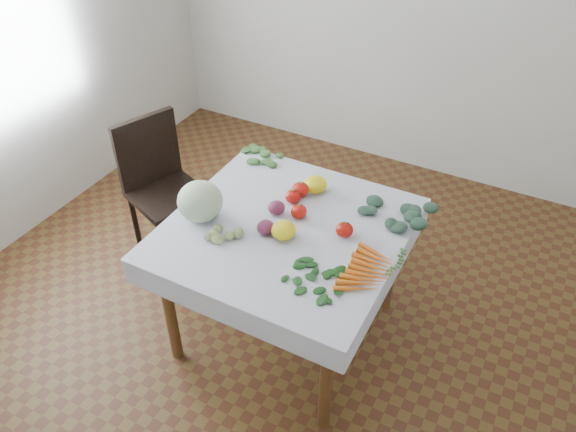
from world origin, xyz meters
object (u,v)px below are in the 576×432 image
object	(u,v)px
cabbage	(200,201)
heirloom_back	(315,184)
table	(286,243)
chair	(160,179)
carrot_bunch	(369,271)

from	to	relation	value
cabbage	heirloom_back	world-z (taller)	cabbage
cabbage	heirloom_back	distance (m)	0.62
table	chair	xyz separation A→B (m)	(-1.05, 0.29, -0.13)
cabbage	table	bearing A→B (deg)	17.55
cabbage	carrot_bunch	distance (m)	0.89
cabbage	heirloom_back	size ratio (longest dim) A/B	1.83
table	heirloom_back	bearing A→B (deg)	90.85
table	carrot_bunch	xyz separation A→B (m)	(0.48, -0.11, 0.12)
table	chair	bearing A→B (deg)	164.34
chair	carrot_bunch	size ratio (longest dim) A/B	2.61
heirloom_back	carrot_bunch	bearing A→B (deg)	-43.09
table	carrot_bunch	world-z (taller)	carrot_bunch
chair	heirloom_back	xyz separation A→B (m)	(1.05, 0.05, 0.28)
chair	cabbage	world-z (taller)	cabbage
table	heirloom_back	distance (m)	0.37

